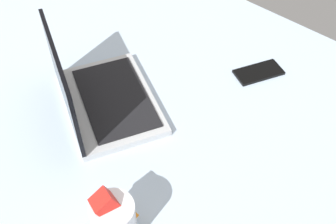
# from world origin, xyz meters

# --- Properties ---
(bed_mattress) EXTENTS (1.80, 1.40, 0.18)m
(bed_mattress) POSITION_xyz_m (0.00, 0.00, 0.09)
(bed_mattress) COLOR silver
(bed_mattress) RESTS_ON ground
(laptop) EXTENTS (0.40, 0.35, 0.23)m
(laptop) POSITION_xyz_m (-0.07, 0.01, 0.22)
(laptop) COLOR #B7BABC
(laptop) RESTS_ON bed_mattress
(snack_cup) EXTENTS (0.09, 0.09, 0.14)m
(snack_cup) POSITION_xyz_m (-0.38, 0.22, 0.24)
(snack_cup) COLOR silver
(snack_cup) RESTS_ON bed_mattress
(cell_phone) EXTENTS (0.12, 0.16, 0.01)m
(cell_phone) POSITION_xyz_m (-0.31, -0.40, 0.18)
(cell_phone) COLOR black
(cell_phone) RESTS_ON bed_mattress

